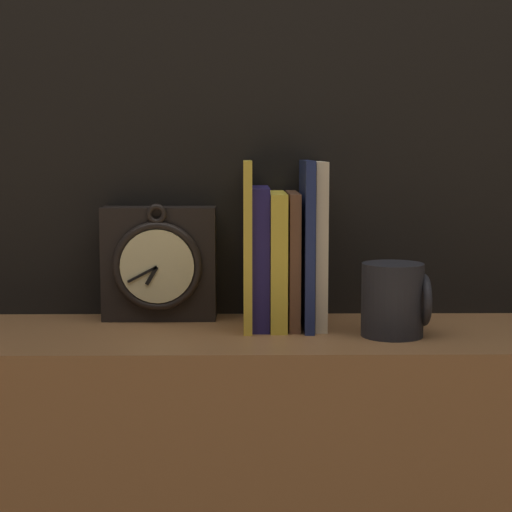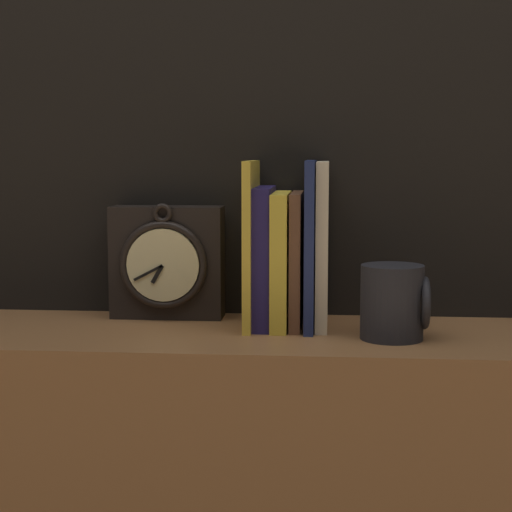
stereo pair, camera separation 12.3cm
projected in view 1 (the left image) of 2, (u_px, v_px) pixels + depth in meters
wall_back at (255, 12)px, 1.35m from camera, size 6.00×0.05×2.60m
clock at (159, 263)px, 1.33m from camera, size 0.18×0.07×0.18m
book_slot0_yellow at (248, 244)px, 1.28m from camera, size 0.01×0.16×0.25m
book_slot1_navy at (260, 256)px, 1.29m from camera, size 0.03×0.15×0.21m
book_slot2_yellow at (277, 259)px, 1.29m from camera, size 0.02×0.15×0.20m
book_slot3_brown at (293, 259)px, 1.29m from camera, size 0.02×0.15×0.20m
book_slot4_navy at (307, 243)px, 1.28m from camera, size 0.01×0.16×0.25m
book_slot5_cream at (318, 244)px, 1.29m from camera, size 0.02×0.15×0.25m
mug at (395, 300)px, 1.21m from camera, size 0.09×0.09×0.10m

